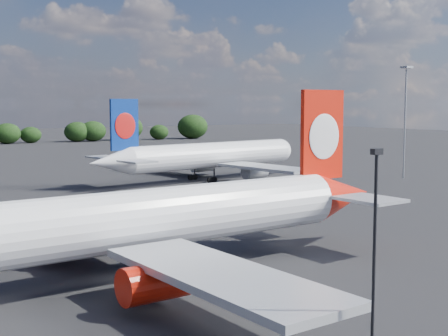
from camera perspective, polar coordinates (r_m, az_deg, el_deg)
qantas_airliner at (r=47.97m, az=-5.27°, el=-4.58°), size 43.87×41.71×14.31m
china_southern_airliner at (r=105.80m, az=-1.71°, el=1.07°), size 42.38×40.43×13.84m
apron_lamp_post at (r=30.14m, az=13.58°, el=-7.49°), size 0.55×0.30×11.00m
floodlight_mast_near at (r=113.81m, az=16.25°, el=5.58°), size 1.60×1.60×19.60m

